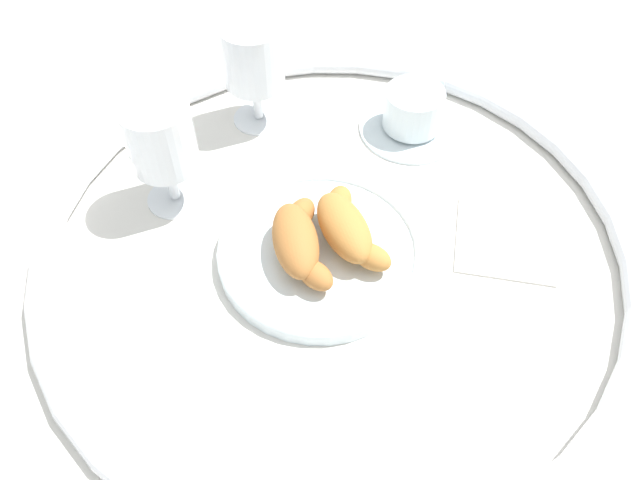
{
  "coord_description": "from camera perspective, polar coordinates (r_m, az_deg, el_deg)",
  "views": [
    {
      "loc": [
        0.44,
        -0.05,
        0.56
      ],
      "look_at": [
        0.01,
        -0.02,
        0.03
      ],
      "focal_mm": 35.49,
      "sensor_mm": 36.0,
      "label": 1
    }
  ],
  "objects": [
    {
      "name": "ground_plane",
      "position": [
        0.71,
        1.38,
        -0.58
      ],
      "size": [
        2.2,
        2.2,
        0.0
      ],
      "primitive_type": "plane",
      "color": "silver"
    },
    {
      "name": "table_chrome_rim",
      "position": [
        0.71,
        1.4,
        0.02
      ],
      "size": [
        0.67,
        0.67,
        0.02
      ],
      "primitive_type": "torus",
      "color": "silver",
      "rests_on": "ground_plane"
    },
    {
      "name": "pastry_plate",
      "position": [
        0.7,
        0.0,
        -1.01
      ],
      "size": [
        0.23,
        0.23,
        0.02
      ],
      "color": "silver",
      "rests_on": "ground_plane"
    },
    {
      "name": "croissant_large",
      "position": [
        0.67,
        -1.96,
        -0.1
      ],
      "size": [
        0.14,
        0.07,
        0.04
      ],
      "color": "#AD6B33",
      "rests_on": "pastry_plate"
    },
    {
      "name": "croissant_small",
      "position": [
        0.68,
        2.43,
        1.12
      ],
      "size": [
        0.13,
        0.09,
        0.04
      ],
      "color": "#BC7A38",
      "rests_on": "pastry_plate"
    },
    {
      "name": "coffee_cup_near",
      "position": [
        0.84,
        8.41,
        11.21
      ],
      "size": [
        0.14,
        0.14,
        0.06
      ],
      "color": "silver",
      "rests_on": "ground_plane"
    },
    {
      "name": "juice_glass_left",
      "position": [
        0.72,
        -14.13,
        8.62
      ],
      "size": [
        0.08,
        0.08,
        0.14
      ],
      "color": "white",
      "rests_on": "ground_plane"
    },
    {
      "name": "juice_glass_right",
      "position": [
        0.81,
        -6.03,
        15.89
      ],
      "size": [
        0.08,
        0.08,
        0.14
      ],
      "color": "white",
      "rests_on": "ground_plane"
    },
    {
      "name": "folded_napkin",
      "position": [
        0.75,
        16.39,
        0.05
      ],
      "size": [
        0.14,
        0.14,
        0.01
      ],
      "primitive_type": "cube",
      "rotation": [
        0.0,
        0.0,
        -0.27
      ],
      "color": "silver",
      "rests_on": "ground_plane"
    }
  ]
}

